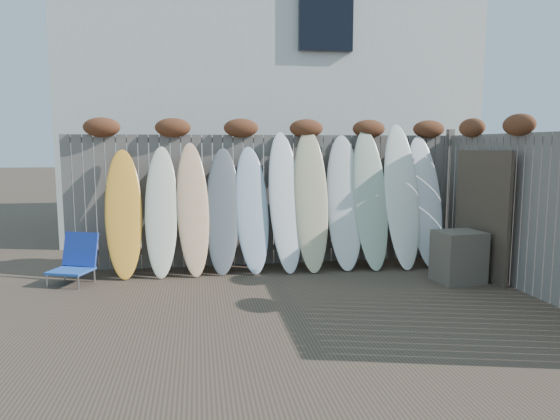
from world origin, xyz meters
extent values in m
plane|color=#493A2D|center=(0.00, 0.00, 0.00)|extent=(80.00, 80.00, 0.00)
cube|color=slate|center=(0.00, 2.40, 1.00)|extent=(6.00, 0.10, 2.00)
cube|color=slate|center=(3.00, 2.40, 1.05)|extent=(0.10, 0.10, 2.10)
ellipsoid|color=brown|center=(-2.40, 2.36, 2.10)|extent=(0.52, 0.28, 0.28)
ellipsoid|color=brown|center=(-1.40, 2.36, 2.10)|extent=(0.52, 0.28, 0.28)
ellipsoid|color=brown|center=(-0.40, 2.36, 2.10)|extent=(0.52, 0.28, 0.28)
ellipsoid|color=brown|center=(0.60, 2.36, 2.10)|extent=(0.52, 0.28, 0.28)
ellipsoid|color=brown|center=(1.60, 2.36, 2.10)|extent=(0.52, 0.28, 0.28)
ellipsoid|color=brown|center=(2.60, 2.36, 2.10)|extent=(0.52, 0.28, 0.28)
cube|color=slate|center=(3.00, 0.20, 1.00)|extent=(0.10, 4.40, 2.00)
ellipsoid|color=brown|center=(2.96, 0.60, 2.10)|extent=(0.28, 0.56, 0.28)
ellipsoid|color=brown|center=(2.96, 1.70, 2.10)|extent=(0.28, 0.56, 0.28)
cube|color=silver|center=(0.50, 6.50, 3.00)|extent=(8.00, 5.00, 6.00)
cube|color=black|center=(1.30, 3.95, 4.20)|extent=(1.00, 0.12, 1.30)
cube|color=blue|center=(-2.75, 1.64, 0.19)|extent=(0.62, 0.58, 0.03)
cube|color=#233DAF|center=(-2.66, 1.86, 0.43)|extent=(0.52, 0.32, 0.46)
cylinder|color=#B5B5BD|center=(-3.03, 1.55, 0.09)|extent=(0.03, 0.03, 0.19)
cylinder|color=silver|center=(-2.89, 1.90, 0.09)|extent=(0.03, 0.03, 0.19)
cylinder|color=#A09FA6|center=(-2.60, 1.39, 0.09)|extent=(0.03, 0.03, 0.19)
cylinder|color=silver|center=(-2.47, 1.73, 0.09)|extent=(0.03, 0.03, 0.19)
cube|color=#423631|center=(2.41, 0.92, 0.35)|extent=(0.64, 0.56, 0.69)
cube|color=#4D432F|center=(2.80, 1.08, 0.89)|extent=(0.11, 1.18, 1.77)
ellipsoid|color=#F9A42D|center=(-2.09, 2.00, 0.90)|extent=(0.57, 0.69, 1.79)
ellipsoid|color=white|center=(-1.58, 1.98, 0.92)|extent=(0.47, 0.67, 1.84)
ellipsoid|color=#ECAC73|center=(-1.13, 2.00, 0.94)|extent=(0.52, 0.72, 1.89)
ellipsoid|color=slate|center=(-0.71, 2.01, 0.91)|extent=(0.55, 0.69, 1.81)
ellipsoid|color=silver|center=(-0.28, 2.00, 0.92)|extent=(0.53, 0.69, 1.83)
ellipsoid|color=white|center=(0.21, 1.99, 1.03)|extent=(0.52, 0.76, 2.05)
ellipsoid|color=beige|center=(0.59, 1.97, 1.05)|extent=(0.55, 0.77, 2.09)
ellipsoid|color=white|center=(1.11, 1.99, 1.00)|extent=(0.60, 0.76, 2.01)
ellipsoid|color=beige|center=(1.51, 1.95, 1.05)|extent=(0.52, 0.74, 2.09)
ellipsoid|color=white|center=(2.00, 1.93, 1.09)|extent=(0.56, 0.79, 2.17)
ellipsoid|color=white|center=(2.39, 1.97, 1.00)|extent=(0.54, 0.71, 1.99)
camera|label=1|loc=(-1.06, -5.19, 1.84)|focal=32.00mm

